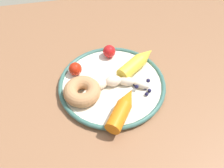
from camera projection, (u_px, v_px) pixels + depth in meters
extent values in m
cube|color=#976543|center=(127.00, 95.00, 0.75)|extent=(1.17, 0.97, 0.03)
cube|color=#925E41|center=(207.00, 59.00, 1.36)|extent=(0.05, 0.05, 0.69)
cylinder|color=white|center=(112.00, 85.00, 0.74)|extent=(0.28, 0.28, 0.01)
torus|color=#3F7064|center=(112.00, 84.00, 0.74)|extent=(0.29, 0.29, 0.01)
ellipsoid|color=beige|center=(141.00, 84.00, 0.73)|extent=(0.05, 0.04, 0.02)
ellipsoid|color=beige|center=(127.00, 81.00, 0.73)|extent=(0.05, 0.04, 0.02)
ellipsoid|color=beige|center=(113.00, 81.00, 0.73)|extent=(0.05, 0.03, 0.03)
ellipsoid|color=beige|center=(100.00, 85.00, 0.72)|extent=(0.05, 0.04, 0.02)
ellipsoid|color=beige|center=(88.00, 92.00, 0.71)|extent=(0.05, 0.04, 0.02)
cylinder|color=orange|center=(118.00, 117.00, 0.65)|extent=(0.08, 0.09, 0.04)
cone|color=orange|center=(128.00, 97.00, 0.69)|extent=(0.06, 0.06, 0.04)
cylinder|color=yellow|center=(131.00, 67.00, 0.75)|extent=(0.09, 0.08, 0.04)
cone|color=yellow|center=(146.00, 55.00, 0.79)|extent=(0.07, 0.06, 0.04)
torus|color=tan|center=(82.00, 91.00, 0.70)|extent=(0.11, 0.11, 0.04)
sphere|color=#191638|center=(149.00, 91.00, 0.72)|extent=(0.01, 0.01, 0.01)
sphere|color=#191638|center=(135.00, 85.00, 0.73)|extent=(0.01, 0.01, 0.01)
sphere|color=#191638|center=(145.00, 88.00, 0.72)|extent=(0.01, 0.01, 0.01)
sphere|color=#191638|center=(147.00, 94.00, 0.71)|extent=(0.01, 0.01, 0.01)
sphere|color=#191638|center=(138.00, 82.00, 0.74)|extent=(0.01, 0.01, 0.01)
sphere|color=#191638|center=(141.00, 86.00, 0.73)|extent=(0.01, 0.01, 0.01)
sphere|color=#191638|center=(137.00, 87.00, 0.72)|extent=(0.01, 0.01, 0.01)
sphere|color=#191638|center=(148.00, 81.00, 0.73)|extent=(0.01, 0.01, 0.01)
sphere|color=red|center=(109.00, 51.00, 0.80)|extent=(0.04, 0.04, 0.04)
sphere|color=red|center=(75.00, 69.00, 0.75)|extent=(0.04, 0.04, 0.04)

